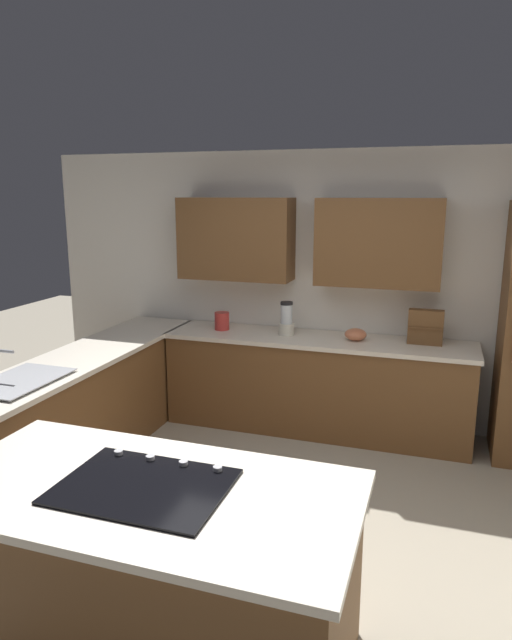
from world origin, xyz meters
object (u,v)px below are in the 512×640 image
(sink_unit, at_px, (18,380))
(blender, at_px, (286,321))
(cooktop, at_px, (144,485))
(kettle, at_px, (222,321))
(spice_rack, at_px, (426,327))
(mixing_bowl, at_px, (356,334))

(sink_unit, height_order, blender, blender)
(sink_unit, bearing_deg, cooktop, 147.27)
(cooktop, distance_m, blender, 2.92)
(sink_unit, height_order, kettle, sink_unit)
(spice_rack, bearing_deg, blender, 2.59)
(sink_unit, bearing_deg, spice_rack, -143.64)
(sink_unit, relative_size, blender, 2.22)
(spice_rack, bearing_deg, mixing_bowl, 5.38)
(mixing_bowl, bearing_deg, spice_rack, -174.62)
(sink_unit, xyz_separation_m, spice_rack, (-2.68, -1.97, 0.14))
(cooktop, relative_size, kettle, 4.43)
(mixing_bowl, distance_m, kettle, 1.30)
(spice_rack, bearing_deg, kettle, 1.70)
(mixing_bowl, relative_size, spice_rack, 0.64)
(mixing_bowl, bearing_deg, sink_unit, 42.66)
(cooktop, bearing_deg, spice_rack, -110.62)
(sink_unit, bearing_deg, kettle, -112.12)
(mixing_bowl, xyz_separation_m, kettle, (1.30, 0.00, 0.03))
(cooktop, relative_size, spice_rack, 2.46)
(cooktop, relative_size, blender, 2.41)
(cooktop, bearing_deg, mixing_bowl, -100.09)
(sink_unit, distance_m, spice_rack, 3.33)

